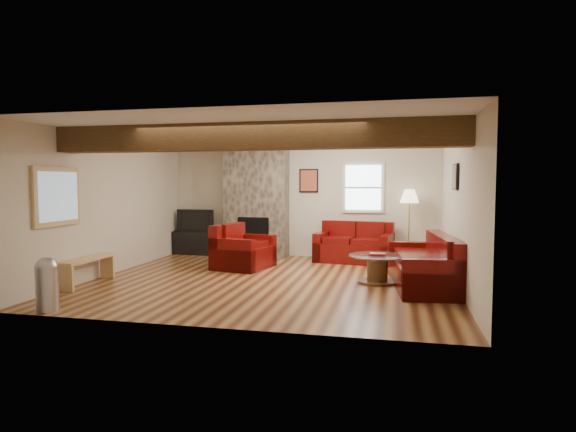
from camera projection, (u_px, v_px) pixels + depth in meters
name	position (u px, v px, depth m)	size (l,w,h in m)	color
room	(272.00, 207.00, 8.10)	(8.00, 8.00, 8.00)	#4F2A15
oak_beam	(249.00, 137.00, 6.81)	(6.00, 0.36, 0.38)	#32200F
chimney_breast	(256.00, 202.00, 10.74)	(1.40, 0.67, 2.50)	#3D382F
back_window	(363.00, 188.00, 10.42)	(0.90, 0.08, 1.10)	silver
hatch_window	(57.00, 196.00, 7.27)	(0.08, 1.00, 0.90)	tan
ceiling_dome	(332.00, 139.00, 8.69)	(0.40, 0.40, 0.18)	white
artwork_back	(309.00, 181.00, 10.67)	(0.42, 0.06, 0.52)	black
artwork_right	(455.00, 177.00, 7.71)	(0.06, 0.55, 0.42)	black
sofa_three	(423.00, 261.00, 7.65)	(2.13, 0.89, 0.82)	#450407
loveseat	(354.00, 242.00, 10.06)	(1.56, 0.90, 0.83)	#450407
armchair_red	(243.00, 246.00, 9.31)	(1.05, 0.92, 0.85)	#450407
coffee_table	(377.00, 269.00, 7.93)	(0.95, 0.95, 0.50)	#4B3018
tv_cabinet	(197.00, 243.00, 11.16)	(1.06, 0.42, 0.53)	black
television	(197.00, 220.00, 11.13)	(0.89, 0.12, 0.51)	black
floor_lamp	(409.00, 200.00, 9.93)	(0.39, 0.39, 1.52)	tan
pine_bench	(88.00, 271.00, 7.81)	(0.27, 1.17, 0.44)	tan
pedal_bin	(47.00, 284.00, 6.18)	(0.28, 0.28, 0.71)	#B0AFB5
coal_bucket	(237.00, 252.00, 10.44)	(0.30, 0.30, 0.29)	slate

